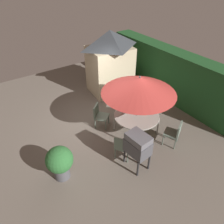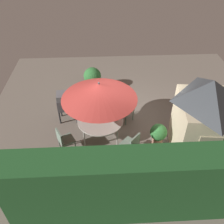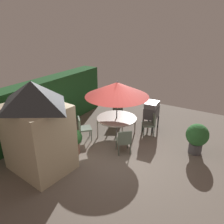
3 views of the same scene
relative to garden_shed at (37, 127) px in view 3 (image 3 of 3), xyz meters
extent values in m
plane|color=#6B6056|center=(1.82, -1.63, -1.41)|extent=(11.00, 11.00, 0.00)
cube|color=#1E4C23|center=(1.82, 1.87, -0.36)|extent=(6.82, 0.78, 2.09)
cube|color=#C6B793|center=(0.00, 0.00, -0.38)|extent=(1.60, 1.93, 2.05)
pyramid|color=#33383D|center=(0.00, 0.00, 1.00)|extent=(1.70, 2.05, 0.70)
cube|color=gray|center=(0.10, 0.89, -0.61)|extent=(0.59, 0.10, 1.60)
cylinder|color=#B2ADA3|center=(2.99, -0.94, -0.68)|extent=(1.54, 1.54, 0.04)
cylinder|color=gray|center=(2.45, -1.48, -1.05)|extent=(0.05, 0.05, 0.71)
cylinder|color=gray|center=(3.53, -1.48, -1.05)|extent=(0.05, 0.05, 0.71)
cylinder|color=gray|center=(2.45, -0.40, -1.05)|extent=(0.05, 0.05, 0.71)
cylinder|color=gray|center=(3.53, -0.40, -1.05)|extent=(0.05, 0.05, 0.71)
cylinder|color=#4C4C51|center=(2.99, -0.94, -0.33)|extent=(0.04, 0.04, 2.16)
cone|color=#B73833|center=(2.99, -0.94, 0.49)|extent=(2.39, 2.39, 0.52)
sphere|color=#4C4C51|center=(2.99, -0.94, 0.79)|extent=(0.06, 0.06, 0.06)
cube|color=#47474C|center=(4.18, -1.90, -0.63)|extent=(0.74, 0.56, 0.45)
cube|color=slate|center=(4.18, -1.90, -0.31)|extent=(0.71, 0.53, 0.20)
cylinder|color=#262628|center=(3.87, -2.11, -1.13)|extent=(0.06, 0.06, 0.55)
cylinder|color=#262628|center=(4.49, -2.11, -1.13)|extent=(0.06, 0.06, 0.55)
cylinder|color=#262628|center=(3.87, -1.69, -1.13)|extent=(0.06, 0.06, 0.55)
cylinder|color=#262628|center=(4.49, -1.69, -1.13)|extent=(0.06, 0.06, 0.55)
cube|color=slate|center=(2.10, -0.07, -0.96)|extent=(0.65, 0.65, 0.06)
cube|color=slate|center=(1.95, 0.08, -0.73)|extent=(0.36, 0.36, 0.45)
cylinder|color=#516155|center=(2.10, 0.21, -1.18)|extent=(0.04, 0.04, 0.45)
cylinder|color=#516155|center=(1.82, -0.07, -1.18)|extent=(0.04, 0.04, 0.45)
cylinder|color=#516155|center=(2.38, -0.07, -1.18)|extent=(0.04, 0.04, 0.45)
cylinder|color=#516155|center=(2.10, -0.35, -1.18)|extent=(0.04, 0.04, 0.45)
cube|color=slate|center=(2.04, -1.75, -0.96)|extent=(0.65, 0.65, 0.06)
cube|color=slate|center=(1.88, -1.89, -0.73)|extent=(0.34, 0.38, 0.45)
cylinder|color=#516155|center=(1.76, -1.73, -1.18)|extent=(0.04, 0.04, 0.45)
cylinder|color=#516155|center=(2.02, -2.03, -1.18)|extent=(0.04, 0.04, 0.45)
cylinder|color=#516155|center=(2.07, -1.47, -1.18)|extent=(0.04, 0.04, 0.45)
cylinder|color=#516155|center=(2.33, -1.77, -1.18)|extent=(0.04, 0.04, 0.45)
cube|color=slate|center=(3.66, -1.99, -0.96)|extent=(0.64, 0.64, 0.06)
cube|color=slate|center=(3.78, -2.16, -0.73)|extent=(0.41, 0.29, 0.45)
cylinder|color=#516155|center=(3.60, -2.26, -1.18)|extent=(0.04, 0.04, 0.45)
cylinder|color=#516155|center=(3.94, -2.05, -1.18)|extent=(0.04, 0.04, 0.45)
cylinder|color=#516155|center=(3.39, -1.93, -1.18)|extent=(0.04, 0.04, 0.45)
cylinder|color=#516155|center=(3.72, -1.71, -1.18)|extent=(0.04, 0.04, 0.45)
cube|color=slate|center=(4.10, -0.36, -0.96)|extent=(0.62, 0.62, 0.06)
cube|color=slate|center=(4.28, -0.26, -0.73)|extent=(0.26, 0.43, 0.45)
cylinder|color=#516155|center=(4.37, -0.44, -1.18)|extent=(0.04, 0.04, 0.45)
cylinder|color=#516155|center=(4.18, -0.09, -1.18)|extent=(0.04, 0.04, 0.45)
cylinder|color=#516155|center=(4.01, -0.63, -1.18)|extent=(0.04, 0.04, 0.45)
cylinder|color=#516155|center=(3.83, -0.27, -1.18)|extent=(0.04, 0.04, 0.45)
cylinder|color=#4C4C51|center=(3.29, -3.89, -1.22)|extent=(0.44, 0.44, 0.37)
sphere|color=#2D6B33|center=(3.29, -3.89, -0.71)|extent=(0.75, 0.75, 0.75)
cylinder|color=#936651|center=(1.12, -0.37, -1.21)|extent=(0.34, 0.34, 0.38)
sphere|color=#2D6B33|center=(1.12, -0.37, -0.79)|extent=(0.55, 0.55, 0.55)
camera|label=1|loc=(7.29, -4.93, 3.71)|focal=34.27mm
camera|label=2|loc=(2.93, 5.17, 4.63)|focal=38.71mm
camera|label=3|loc=(-3.75, -4.77, 2.83)|focal=35.24mm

